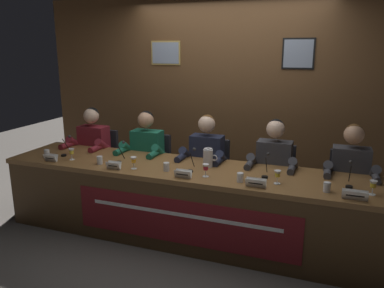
# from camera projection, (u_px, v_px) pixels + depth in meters

# --- Properties ---
(ground_plane) EXTENTS (12.00, 12.00, 0.00)m
(ground_plane) POSITION_uv_depth(u_px,v_px,m) (192.00, 236.00, 4.04)
(ground_plane) COLOR #4C4742
(wall_back_panelled) EXTENTS (5.26, 0.14, 2.60)m
(wall_back_panelled) POSITION_uv_depth(u_px,v_px,m) (228.00, 98.00, 4.95)
(wall_back_panelled) COLOR brown
(wall_back_panelled) RESTS_ON ground_plane
(conference_table) EXTENTS (4.06, 0.84, 0.76)m
(conference_table) POSITION_uv_depth(u_px,v_px,m) (188.00, 193.00, 3.80)
(conference_table) COLOR brown
(conference_table) RESTS_ON ground_plane
(chair_far_left) EXTENTS (0.44, 0.44, 0.90)m
(chair_far_left) POSITION_uv_depth(u_px,v_px,m) (101.00, 166.00, 4.98)
(chair_far_left) COLOR black
(chair_far_left) RESTS_ON ground_plane
(panelist_far_left) EXTENTS (0.51, 0.48, 1.23)m
(panelist_far_left) POSITION_uv_depth(u_px,v_px,m) (90.00, 149.00, 4.73)
(panelist_far_left) COLOR black
(panelist_far_left) RESTS_ON ground_plane
(nameplate_far_left) EXTENTS (0.15, 0.06, 0.08)m
(nameplate_far_left) POSITION_uv_depth(u_px,v_px,m) (51.00, 158.00, 4.06)
(nameplate_far_left) COLOR white
(nameplate_far_left) RESTS_ON conference_table
(juice_glass_far_left) EXTENTS (0.06, 0.06, 0.12)m
(juice_glass_far_left) POSITION_uv_depth(u_px,v_px,m) (71.00, 152.00, 4.11)
(juice_glass_far_left) COLOR white
(juice_glass_far_left) RESTS_ON conference_table
(water_cup_far_left) EXTENTS (0.06, 0.06, 0.08)m
(water_cup_far_left) POSITION_uv_depth(u_px,v_px,m) (47.00, 154.00, 4.22)
(water_cup_far_left) COLOR silver
(water_cup_far_left) RESTS_ON conference_table
(microphone_far_left) EXTENTS (0.06, 0.17, 0.22)m
(microphone_far_left) POSITION_uv_depth(u_px,v_px,m) (66.00, 149.00, 4.28)
(microphone_far_left) COLOR black
(microphone_far_left) RESTS_ON conference_table
(chair_left) EXTENTS (0.44, 0.44, 0.90)m
(chair_left) POSITION_uv_depth(u_px,v_px,m) (152.00, 172.00, 4.73)
(chair_left) COLOR black
(chair_left) RESTS_ON ground_plane
(panelist_left) EXTENTS (0.51, 0.48, 1.23)m
(panelist_left) POSITION_uv_depth(u_px,v_px,m) (144.00, 155.00, 4.48)
(panelist_left) COLOR black
(panelist_left) RESTS_ON ground_plane
(nameplate_left) EXTENTS (0.15, 0.06, 0.08)m
(nameplate_left) POSITION_uv_depth(u_px,v_px,m) (114.00, 165.00, 3.80)
(nameplate_left) COLOR white
(nameplate_left) RESTS_ON conference_table
(juice_glass_left) EXTENTS (0.06, 0.06, 0.12)m
(juice_glass_left) POSITION_uv_depth(u_px,v_px,m) (134.00, 161.00, 3.80)
(juice_glass_left) COLOR white
(juice_glass_left) RESTS_ON conference_table
(water_cup_left) EXTENTS (0.06, 0.06, 0.08)m
(water_cup_left) POSITION_uv_depth(u_px,v_px,m) (100.00, 161.00, 3.97)
(water_cup_left) COLOR silver
(water_cup_left) RESTS_ON conference_table
(microphone_left) EXTENTS (0.06, 0.17, 0.22)m
(microphone_left) POSITION_uv_depth(u_px,v_px,m) (120.00, 155.00, 4.02)
(microphone_left) COLOR black
(microphone_left) RESTS_ON conference_table
(chair_center) EXTENTS (0.44, 0.44, 0.90)m
(chair_center) POSITION_uv_depth(u_px,v_px,m) (210.00, 179.00, 4.48)
(chair_center) COLOR black
(chair_center) RESTS_ON ground_plane
(panelist_center) EXTENTS (0.51, 0.48, 1.23)m
(panelist_center) POSITION_uv_depth(u_px,v_px,m) (205.00, 161.00, 4.23)
(panelist_center) COLOR black
(panelist_center) RESTS_ON ground_plane
(nameplate_center) EXTENTS (0.16, 0.06, 0.08)m
(nameplate_center) POSITION_uv_depth(u_px,v_px,m) (183.00, 174.00, 3.54)
(nameplate_center) COLOR white
(nameplate_center) RESTS_ON conference_table
(juice_glass_center) EXTENTS (0.06, 0.06, 0.12)m
(juice_glass_center) POSITION_uv_depth(u_px,v_px,m) (206.00, 168.00, 3.57)
(juice_glass_center) COLOR white
(juice_glass_center) RESTS_ON conference_table
(water_cup_center) EXTENTS (0.06, 0.06, 0.08)m
(water_cup_center) POSITION_uv_depth(u_px,v_px,m) (166.00, 167.00, 3.75)
(water_cup_center) COLOR silver
(water_cup_center) RESTS_ON conference_table
(microphone_center) EXTENTS (0.06, 0.17, 0.22)m
(microphone_center) POSITION_uv_depth(u_px,v_px,m) (191.00, 164.00, 3.74)
(microphone_center) COLOR black
(microphone_center) RESTS_ON conference_table
(chair_right) EXTENTS (0.44, 0.44, 0.90)m
(chair_right) POSITION_uv_depth(u_px,v_px,m) (274.00, 187.00, 4.22)
(chair_right) COLOR black
(chair_right) RESTS_ON ground_plane
(panelist_right) EXTENTS (0.51, 0.48, 1.23)m
(panelist_right) POSITION_uv_depth(u_px,v_px,m) (273.00, 169.00, 3.97)
(panelist_right) COLOR black
(panelist_right) RESTS_ON ground_plane
(nameplate_right) EXTENTS (0.18, 0.06, 0.08)m
(nameplate_right) POSITION_uv_depth(u_px,v_px,m) (256.00, 183.00, 3.31)
(nameplate_right) COLOR white
(nameplate_right) RESTS_ON conference_table
(juice_glass_right) EXTENTS (0.06, 0.06, 0.12)m
(juice_glass_right) POSITION_uv_depth(u_px,v_px,m) (278.00, 175.00, 3.38)
(juice_glass_right) COLOR white
(juice_glass_right) RESTS_ON conference_table
(water_cup_right) EXTENTS (0.06, 0.06, 0.08)m
(water_cup_right) POSITION_uv_depth(u_px,v_px,m) (240.00, 178.00, 3.44)
(water_cup_right) COLOR silver
(water_cup_right) RESTS_ON conference_table
(microphone_right) EXTENTS (0.06, 0.17, 0.22)m
(microphone_right) POSITION_uv_depth(u_px,v_px,m) (266.00, 169.00, 3.57)
(microphone_right) COLOR black
(microphone_right) RESTS_ON conference_table
(chair_far_right) EXTENTS (0.44, 0.44, 0.90)m
(chair_far_right) POSITION_uv_depth(u_px,v_px,m) (347.00, 196.00, 3.97)
(chair_far_right) COLOR black
(chair_far_right) RESTS_ON ground_plane
(panelist_far_right) EXTENTS (0.51, 0.48, 1.23)m
(panelist_far_right) POSITION_uv_depth(u_px,v_px,m) (350.00, 177.00, 3.72)
(panelist_far_right) COLOR black
(panelist_far_right) RESTS_ON ground_plane
(nameplate_far_right) EXTENTS (0.20, 0.06, 0.08)m
(nameplate_far_right) POSITION_uv_depth(u_px,v_px,m) (355.00, 195.00, 3.03)
(nameplate_far_right) COLOR white
(nameplate_far_right) RESTS_ON conference_table
(juice_glass_far_right) EXTENTS (0.06, 0.06, 0.12)m
(juice_glass_far_right) POSITION_uv_depth(u_px,v_px,m) (373.00, 185.00, 3.12)
(juice_glass_far_right) COLOR white
(juice_glass_far_right) RESTS_ON conference_table
(water_cup_far_right) EXTENTS (0.06, 0.06, 0.08)m
(water_cup_far_right) POSITION_uv_depth(u_px,v_px,m) (327.00, 188.00, 3.20)
(water_cup_far_right) COLOR silver
(water_cup_far_right) RESTS_ON conference_table
(microphone_far_right) EXTENTS (0.06, 0.17, 0.22)m
(microphone_far_right) POSITION_uv_depth(u_px,v_px,m) (350.00, 178.00, 3.32)
(microphone_far_right) COLOR black
(microphone_far_right) RESTS_ON conference_table
(water_pitcher_central) EXTENTS (0.15, 0.10, 0.21)m
(water_pitcher_central) POSITION_uv_depth(u_px,v_px,m) (208.00, 158.00, 3.87)
(water_pitcher_central) COLOR silver
(water_pitcher_central) RESTS_ON conference_table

